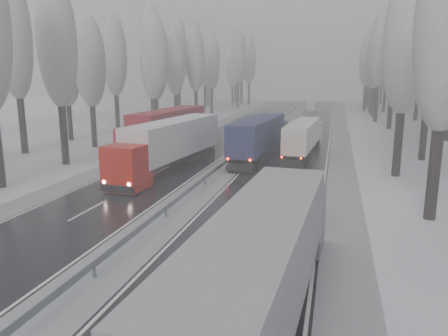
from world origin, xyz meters
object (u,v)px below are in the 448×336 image
at_px(truck_cream_box, 304,136).
at_px(truck_red_white, 169,143).
at_px(truck_blue_box, 261,135).
at_px(truck_red_red, 165,128).
at_px(box_truck_distant, 312,106).
at_px(truck_grey_tarp, 267,255).

height_order(truck_cream_box, truck_red_white, truck_red_white).
relative_size(truck_blue_box, truck_red_white, 0.94).
relative_size(truck_blue_box, truck_cream_box, 1.14).
distance_m(truck_red_white, truck_red_red, 9.65).
height_order(box_truck_distant, truck_red_white, truck_red_white).
xyz_separation_m(truck_grey_tarp, truck_blue_box, (-5.16, 29.16, -0.05)).
height_order(truck_grey_tarp, truck_red_red, truck_red_red).
bearing_deg(truck_red_red, truck_blue_box, -2.51).
relative_size(truck_cream_box, truck_red_white, 0.83).
height_order(truck_blue_box, truck_red_red, truck_red_red).
bearing_deg(truck_cream_box, box_truck_distant, 96.08).
bearing_deg(box_truck_distant, truck_red_white, -96.90).
bearing_deg(truck_red_red, truck_cream_box, 10.26).
distance_m(truck_grey_tarp, truck_blue_box, 29.61).
bearing_deg(truck_red_red, truck_grey_tarp, -59.52).
bearing_deg(box_truck_distant, truck_grey_tarp, -87.79).
relative_size(truck_cream_box, truck_red_red, 0.80).
relative_size(truck_grey_tarp, truck_cream_box, 1.17).
relative_size(truck_blue_box, box_truck_distant, 2.45).
xyz_separation_m(truck_grey_tarp, truck_red_red, (-15.64, 30.19, 0.19)).
bearing_deg(box_truck_distant, truck_blue_box, -91.58).
height_order(truck_red_white, truck_red_red, truck_red_red).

